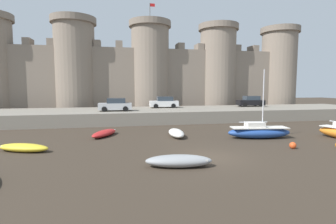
% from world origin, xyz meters
% --- Properties ---
extents(ground_plane, '(160.00, 160.00, 0.00)m').
position_xyz_m(ground_plane, '(0.00, 0.00, 0.00)').
color(ground_plane, '#382D23').
extents(quay_road, '(61.28, 10.00, 1.52)m').
position_xyz_m(quay_road, '(0.00, 19.45, 0.76)').
color(quay_road, gray).
rests_on(quay_road, ground).
extents(castle, '(56.39, 7.11, 18.56)m').
position_xyz_m(castle, '(-0.00, 29.39, 7.14)').
color(castle, gray).
rests_on(castle, ground).
extents(rowboat_midflat_left, '(3.97, 1.87, 0.70)m').
position_xyz_m(rowboat_midflat_left, '(-2.57, -1.62, 0.37)').
color(rowboat_midflat_left, gray).
rests_on(rowboat_midflat_left, ground).
extents(sailboat_midflat_right, '(5.77, 2.41, 6.09)m').
position_xyz_m(sailboat_midflat_right, '(6.41, 5.10, 0.59)').
color(sailboat_midflat_right, '#234793').
rests_on(sailboat_midflat_right, ground).
extents(rowboat_foreground_left, '(3.98, 2.48, 0.58)m').
position_xyz_m(rowboat_foreground_left, '(-12.48, 4.00, 0.31)').
color(rowboat_foreground_left, yellow).
rests_on(rowboat_foreground_left, ground).
extents(rowboat_near_channel_right, '(2.83, 3.93, 0.56)m').
position_xyz_m(rowboat_near_channel_right, '(-7.10, 8.80, 0.30)').
color(rowboat_near_channel_right, red).
rests_on(rowboat_near_channel_right, ground).
extents(rowboat_midflat_centre, '(1.40, 3.50, 0.68)m').
position_xyz_m(rowboat_midflat_centre, '(-0.61, 7.25, 0.36)').
color(rowboat_midflat_centre, silver).
rests_on(rowboat_midflat_centre, ground).
extents(mooring_buoy_mid_mud, '(0.50, 0.50, 0.50)m').
position_xyz_m(mooring_buoy_mid_mud, '(6.78, 1.00, 0.25)').
color(mooring_buoy_mid_mud, '#E04C1E').
rests_on(mooring_buoy_mid_mud, ground).
extents(car_quay_east, '(4.16, 1.99, 1.62)m').
position_xyz_m(car_quay_east, '(0.94, 21.54, 2.30)').
color(car_quay_east, silver).
rests_on(car_quay_east, quay_road).
extents(car_quay_west, '(4.16, 1.99, 1.62)m').
position_xyz_m(car_quay_west, '(-6.02, 17.64, 2.30)').
color(car_quay_west, '#B2B5B7').
rests_on(car_quay_west, quay_road).
extents(car_quay_centre_east, '(4.16, 1.99, 1.62)m').
position_xyz_m(car_quay_centre_east, '(14.53, 21.28, 2.30)').
color(car_quay_centre_east, black).
rests_on(car_quay_centre_east, quay_road).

